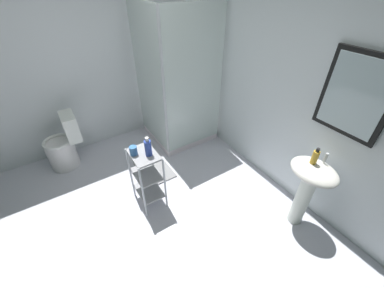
% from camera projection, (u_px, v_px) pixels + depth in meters
% --- Properties ---
extents(ground_plane, '(4.20, 4.20, 0.02)m').
position_uv_depth(ground_plane, '(138.00, 225.00, 2.64)').
color(ground_plane, silver).
extents(wall_back, '(4.20, 0.14, 2.50)m').
position_uv_depth(wall_back, '(276.00, 82.00, 2.67)').
color(wall_back, white).
rests_on(wall_back, ground_plane).
extents(wall_left, '(0.10, 4.20, 2.50)m').
position_uv_depth(wall_left, '(70.00, 65.00, 3.13)').
color(wall_left, white).
rests_on(wall_left, ground_plane).
extents(shower_stall, '(0.92, 0.92, 2.00)m').
position_uv_depth(shower_stall, '(176.00, 114.00, 3.68)').
color(shower_stall, white).
rests_on(shower_stall, ground_plane).
extents(pedestal_sink, '(0.46, 0.37, 0.81)m').
position_uv_depth(pedestal_sink, '(309.00, 184.00, 2.34)').
color(pedestal_sink, white).
rests_on(pedestal_sink, ground_plane).
extents(sink_faucet, '(0.03, 0.03, 0.10)m').
position_uv_depth(sink_faucet, '(326.00, 158.00, 2.22)').
color(sink_faucet, silver).
rests_on(sink_faucet, pedestal_sink).
extents(toilet, '(0.37, 0.49, 0.76)m').
position_uv_depth(toilet, '(64.00, 146.00, 3.26)').
color(toilet, white).
rests_on(toilet, ground_plane).
extents(storage_cart, '(0.38, 0.28, 0.74)m').
position_uv_depth(storage_cart, '(147.00, 175.00, 2.64)').
color(storage_cart, silver).
rests_on(storage_cart, ground_plane).
extents(hand_soap_bottle, '(0.06, 0.06, 0.17)m').
position_uv_depth(hand_soap_bottle, '(315.00, 157.00, 2.19)').
color(hand_soap_bottle, gold).
rests_on(hand_soap_bottle, pedestal_sink).
extents(shampoo_bottle_blue, '(0.07, 0.07, 0.22)m').
position_uv_depth(shampoo_bottle_blue, '(148.00, 148.00, 2.39)').
color(shampoo_bottle_blue, '#2E49B4').
rests_on(shampoo_bottle_blue, storage_cart).
extents(rinse_cup, '(0.08, 0.08, 0.10)m').
position_uv_depth(rinse_cup, '(133.00, 151.00, 2.42)').
color(rinse_cup, '#3870B2').
rests_on(rinse_cup, storage_cart).
extents(bath_mat, '(0.60, 0.40, 0.02)m').
position_uv_depth(bath_mat, '(154.00, 169.00, 3.34)').
color(bath_mat, gray).
rests_on(bath_mat, ground_plane).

